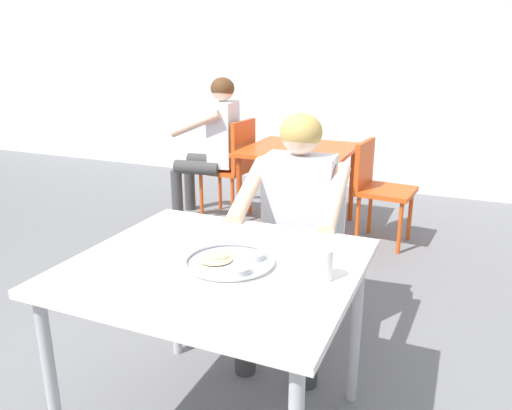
# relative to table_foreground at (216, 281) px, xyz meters

# --- Properties ---
(back_wall) EXTENTS (12.00, 0.12, 3.40)m
(back_wall) POSITION_rel_table_foreground_xyz_m (-0.07, 3.96, 1.03)
(back_wall) COLOR white
(back_wall) RESTS_ON ground
(table_foreground) EXTENTS (1.01, 0.92, 0.75)m
(table_foreground) POSITION_rel_table_foreground_xyz_m (0.00, 0.00, 0.00)
(table_foreground) COLOR silver
(table_foreground) RESTS_ON ground
(thali_tray) EXTENTS (0.33, 0.33, 0.03)m
(thali_tray) POSITION_rel_table_foreground_xyz_m (0.06, 0.00, 0.09)
(thali_tray) COLOR #B7BABF
(thali_tray) RESTS_ON table_foreground
(drinking_cup) EXTENTS (0.07, 0.07, 0.11)m
(drinking_cup) POSITION_rel_table_foreground_xyz_m (0.39, 0.02, 0.14)
(drinking_cup) COLOR white
(drinking_cup) RESTS_ON table_foreground
(chair_foreground) EXTENTS (0.45, 0.43, 0.89)m
(chair_foreground) POSITION_rel_table_foreground_xyz_m (0.04, 0.93, -0.15)
(chair_foreground) COLOR silver
(chair_foreground) RESTS_ON ground
(diner_foreground) EXTENTS (0.52, 0.58, 1.19)m
(diner_foreground) POSITION_rel_table_foreground_xyz_m (0.06, 0.71, 0.05)
(diner_foreground) COLOR #393939
(diner_foreground) RESTS_ON ground
(table_background_red) EXTENTS (0.86, 0.88, 0.70)m
(table_background_red) POSITION_rel_table_foreground_xyz_m (-0.48, 2.39, -0.05)
(table_background_red) COLOR #E04C19
(table_background_red) RESTS_ON ground
(chair_red_left) EXTENTS (0.44, 0.43, 0.89)m
(chair_red_left) POSITION_rel_table_foreground_xyz_m (-1.10, 2.42, -0.15)
(chair_red_left) COLOR #CD4D18
(chair_red_left) RESTS_ON ground
(chair_red_right) EXTENTS (0.45, 0.46, 0.80)m
(chair_red_right) POSITION_rel_table_foreground_xyz_m (0.18, 2.35, -0.19)
(chair_red_right) COLOR #CF4C18
(chair_red_right) RESTS_ON ground
(patron_background) EXTENTS (0.59, 0.55, 1.25)m
(patron_background) POSITION_rel_table_foreground_xyz_m (-1.27, 2.38, 0.07)
(patron_background) COLOR #3F3F3F
(patron_background) RESTS_ON ground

